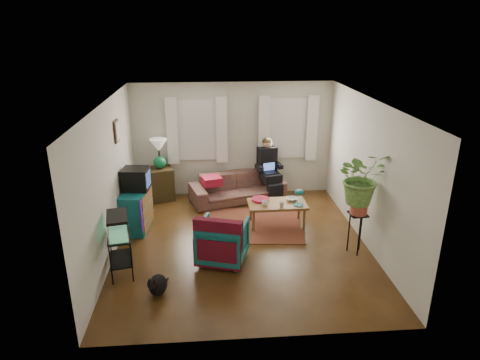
{
  "coord_description": "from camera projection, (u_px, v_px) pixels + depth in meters",
  "views": [
    {
      "loc": [
        -0.58,
        -6.92,
        3.83
      ],
      "look_at": [
        0.0,
        0.4,
        1.1
      ],
      "focal_mm": 32.0,
      "sensor_mm": 36.0,
      "label": 1
    }
  ],
  "objects": [
    {
      "name": "armchair",
      "position": [
        223.0,
        239.0,
        7.18
      ],
      "size": [
        0.95,
        0.91,
        0.79
      ],
      "primitive_type": "imported",
      "rotation": [
        0.0,
        0.0,
        2.84
      ],
      "color": "#125A6E",
      "rests_on": "floor"
    },
    {
      "name": "window_left",
      "position": [
        197.0,
        130.0,
        9.56
      ],
      "size": [
        1.08,
        0.04,
        1.38
      ],
      "primitive_type": "cube",
      "color": "white",
      "rests_on": "wall_back"
    },
    {
      "name": "curtains_right",
      "position": [
        288.0,
        129.0,
        9.64
      ],
      "size": [
        1.36,
        0.06,
        1.5
      ],
      "primitive_type": "cube",
      "color": "white",
      "rests_on": "wall_back"
    },
    {
      "name": "ceiling",
      "position": [
        242.0,
        102.0,
        6.94
      ],
      "size": [
        4.5,
        5.0,
        0.01
      ],
      "primitive_type": "cube",
      "color": "white",
      "rests_on": "wall_back"
    },
    {
      "name": "cup_a",
      "position": [
        265.0,
        203.0,
        8.28
      ],
      "size": [
        0.13,
        0.13,
        0.1
      ],
      "primitive_type": "imported",
      "rotation": [
        0.0,
        0.0,
        0.01
      ],
      "color": "white",
      "rests_on": "coffee_table"
    },
    {
      "name": "wall_front",
      "position": [
        259.0,
        249.0,
        5.06
      ],
      "size": [
        4.5,
        0.01,
        2.6
      ],
      "primitive_type": "cube",
      "color": "silver",
      "rests_on": "floor"
    },
    {
      "name": "side_table",
      "position": [
        161.0,
        184.0,
        9.69
      ],
      "size": [
        0.64,
        0.64,
        0.75
      ],
      "primitive_type": "cube",
      "rotation": [
        0.0,
        0.0,
        0.3
      ],
      "color": "#432A19",
      "rests_on": "floor"
    },
    {
      "name": "table_lamp",
      "position": [
        159.0,
        154.0,
        9.45
      ],
      "size": [
        0.48,
        0.48,
        0.68
      ],
      "primitive_type": null,
      "rotation": [
        0.0,
        0.0,
        0.3
      ],
      "color": "white",
      "rests_on": "side_table"
    },
    {
      "name": "aquarium",
      "position": [
        118.0,
        225.0,
        6.61
      ],
      "size": [
        0.41,
        0.61,
        0.36
      ],
      "primitive_type": "cube",
      "rotation": [
        0.0,
        0.0,
        0.19
      ],
      "color": "#7FD899",
      "rests_on": "aquarium_stand"
    },
    {
      "name": "wall_back",
      "position": [
        233.0,
        140.0,
        9.73
      ],
      "size": [
        4.5,
        0.01,
        2.6
      ],
      "primitive_type": "cube",
      "color": "silver",
      "rests_on": "floor"
    },
    {
      "name": "cup_b",
      "position": [
        282.0,
        204.0,
        8.23
      ],
      "size": [
        0.1,
        0.1,
        0.1
      ],
      "primitive_type": "imported",
      "rotation": [
        0.0,
        0.0,
        0.01
      ],
      "color": "beige",
      "rests_on": "coffee_table"
    },
    {
      "name": "coffee_table",
      "position": [
        277.0,
        214.0,
        8.5
      ],
      "size": [
        1.15,
        0.64,
        0.47
      ],
      "primitive_type": "cube",
      "rotation": [
        0.0,
        0.0,
        0.01
      ],
      "color": "brown",
      "rests_on": "floor"
    },
    {
      "name": "wall_left",
      "position": [
        109.0,
        181.0,
        7.22
      ],
      "size": [
        0.01,
        5.0,
        2.6
      ],
      "primitive_type": "cube",
      "color": "silver",
      "rests_on": "floor"
    },
    {
      "name": "sofa",
      "position": [
        238.0,
        183.0,
        9.62
      ],
      "size": [
        2.24,
        1.36,
        0.82
      ],
      "primitive_type": "imported",
      "rotation": [
        0.0,
        0.0,
        0.27
      ],
      "color": "brown",
      "rests_on": "floor"
    },
    {
      "name": "bowl",
      "position": [
        292.0,
        199.0,
        8.53
      ],
      "size": [
        0.23,
        0.23,
        0.06
      ],
      "primitive_type": "imported",
      "rotation": [
        0.0,
        0.0,
        0.01
      ],
      "color": "white",
      "rests_on": "coffee_table"
    },
    {
      "name": "floor",
      "position": [
        242.0,
        244.0,
        7.85
      ],
      "size": [
        4.5,
        5.0,
        0.01
      ],
      "primitive_type": "cube",
      "color": "#4F2B14",
      "rests_on": "ground"
    },
    {
      "name": "wall_right",
      "position": [
        368.0,
        174.0,
        7.56
      ],
      "size": [
        0.01,
        5.0,
        2.6
      ],
      "primitive_type": "cube",
      "color": "silver",
      "rests_on": "floor"
    },
    {
      "name": "window_right",
      "position": [
        287.0,
        128.0,
        9.72
      ],
      "size": [
        1.08,
        0.04,
        1.38
      ],
      "primitive_type": "cube",
      "color": "white",
      "rests_on": "wall_back"
    },
    {
      "name": "crt_tv",
      "position": [
        136.0,
        179.0,
        8.16
      ],
      "size": [
        0.53,
        0.49,
        0.42
      ],
      "primitive_type": "cube",
      "rotation": [
        0.0,
        0.0,
        -0.11
      ],
      "color": "black",
      "rests_on": "dresser"
    },
    {
      "name": "birdcage",
      "position": [
        299.0,
        197.0,
        8.25
      ],
      "size": [
        0.19,
        0.19,
        0.33
      ],
      "primitive_type": null,
      "rotation": [
        0.0,
        0.0,
        0.01
      ],
      "color": "#115B6B",
      "rests_on": "coffee_table"
    },
    {
      "name": "black_cat",
      "position": [
        158.0,
        283.0,
        6.35
      ],
      "size": [
        0.39,
        0.48,
        0.36
      ],
      "primitive_type": "ellipsoid",
      "rotation": [
        0.0,
        0.0,
        -0.32
      ],
      "color": "black",
      "rests_on": "floor"
    },
    {
      "name": "picture_frame",
      "position": [
        117.0,
        131.0,
        7.79
      ],
      "size": [
        0.04,
        0.32,
        0.4
      ],
      "primitive_type": "cube",
      "color": "#3D2616",
      "rests_on": "wall_left"
    },
    {
      "name": "area_rug",
      "position": [
        251.0,
        225.0,
        8.56
      ],
      "size": [
        2.13,
        1.77,
        0.01
      ],
      "primitive_type": "cube",
      "rotation": [
        0.0,
        0.0,
        -0.09
      ],
      "color": "brown",
      "rests_on": "floor"
    },
    {
      "name": "plant_stand",
      "position": [
        356.0,
        233.0,
        7.44
      ],
      "size": [
        0.33,
        0.33,
        0.74
      ],
      "primitive_type": "cube",
      "rotation": [
        0.0,
        0.0,
        0.06
      ],
      "color": "black",
      "rests_on": "floor"
    },
    {
      "name": "aquarium_stand",
      "position": [
        121.0,
        255.0,
        6.79
      ],
      "size": [
        0.46,
        0.67,
        0.69
      ],
      "primitive_type": "cube",
      "rotation": [
        0.0,
        0.0,
        0.19
      ],
      "color": "black",
      "rests_on": "floor"
    },
    {
      "name": "dresser",
      "position": [
        136.0,
        210.0,
        8.29
      ],
      "size": [
        0.53,
        0.92,
        0.79
      ],
      "primitive_type": "cube",
      "rotation": [
        0.0,
        0.0,
        -0.11
      ],
      "color": "#136E73",
      "rests_on": "floor"
    },
    {
      "name": "seated_person",
      "position": [
        269.0,
        170.0,
        9.79
      ],
      "size": [
        0.68,
        0.76,
        1.25
      ],
      "primitive_type": null,
      "rotation": [
        0.0,
        0.0,
        0.27
      ],
      "color": "black",
      "rests_on": "sofa"
    },
    {
      "name": "snack_tray",
      "position": [
        261.0,
        199.0,
        8.53
      ],
      "size": [
        0.36,
        0.36,
        0.04
      ],
      "primitive_type": "cylinder",
      "rotation": [
        0.0,
        0.0,
        0.01
      ],
      "color": "#B21414",
      "rests_on": "coffee_table"
    },
    {
      "name": "curtains_left",
      "position": [
        197.0,
        131.0,
        9.49
      ],
      "size": [
        1.36,
        0.06,
        1.5
      ],
      "primitive_type": "cube",
      "color": "white",
      "rests_on": "wall_back"
    },
    {
      "name": "serape_throw",
      "position": [
        218.0,
        239.0,
        6.84
      ],
      "size": [
        0.81,
        0.41,
        0.65
      ],
      "primitive_type": "cube",
      "rotation": [
        0.0,
        0.0,
        -0.3
      ],
      "color": "#9E0A0A",
      "rests_on": "armchair"
    },
    {
      "name": "potted_plant",
      "position": [
        361.0,
        186.0,
        7.13
      ],
      "size": [
        0.89,
        0.79,
        0.94
      ],
      "primitive_type": "imported",
      "rotation": [
        0.0,
        0.0,
        0.06
      ],
      "color": "#599947",
      "rests_on": "plant_stand"
    }
  ]
}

